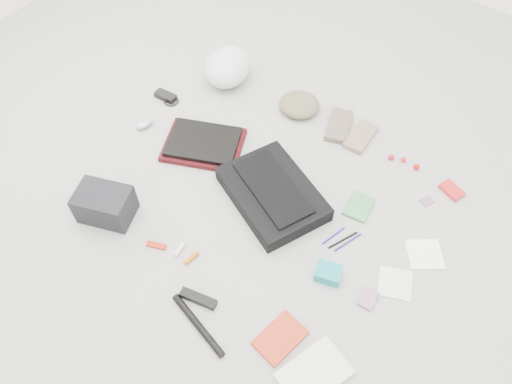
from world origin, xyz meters
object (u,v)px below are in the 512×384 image
Objects in this scene: messenger_bag at (273,194)px; bike_helmet at (227,67)px; laptop at (203,142)px; camera_bag at (105,204)px; book_red at (280,338)px; accordion_wallet at (328,273)px.

bike_helmet reaches higher than messenger_bag.
messenger_bag is at bearing -31.46° from laptop.
camera_bag is at bearing -100.75° from bike_helmet.
laptop is at bearing 60.58° from camera_bag.
bike_helmet is (-0.64, 0.50, 0.05)m from messenger_bag.
book_red is (0.82, -0.56, -0.03)m from laptop.
camera_bag is 0.96m from accordion_wallet.
messenger_bag is 1.59× the size of bike_helmet.
bike_helmet is 1.23m from accordion_wallet.
book_red is at bearing -108.89° from accordion_wallet.
accordion_wallet reaches higher than book_red.
laptop is at bearing -163.84° from messenger_bag.
messenger_bag is at bearing 137.52° from book_red.
laptop is at bearing 155.89° from book_red.
camera_bag is at bearing -171.16° from book_red.
bike_helmet is 1.58× the size of book_red.
camera_bag is at bearing -122.92° from laptop.
camera_bag is (-0.52, -0.48, 0.03)m from messenger_bag.
bike_helmet is at bearing 129.32° from accordion_wallet.
laptop is at bearing -83.22° from bike_helmet.
camera_bag reaches higher than messenger_bag.
messenger_bag is 0.63m from book_red.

